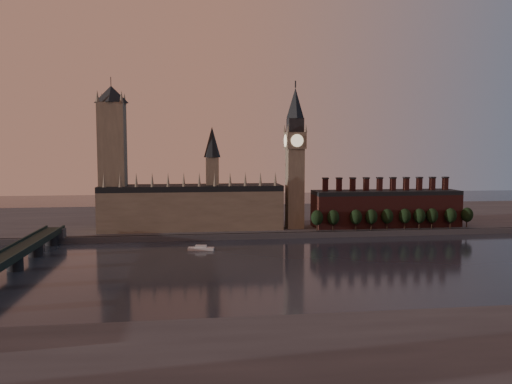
# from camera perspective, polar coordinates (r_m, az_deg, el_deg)

# --- Properties ---
(ground) EXTENTS (900.00, 900.00, 0.00)m
(ground) POSITION_cam_1_polar(r_m,az_deg,el_deg) (263.01, 7.25, -8.71)
(ground) COLOR black
(ground) RESTS_ON ground
(north_bank) EXTENTS (900.00, 182.00, 4.00)m
(north_bank) POSITION_cam_1_polar(r_m,az_deg,el_deg) (434.33, 1.28, -3.01)
(north_bank) COLOR #4D4D52
(north_bank) RESTS_ON ground
(palace_of_westminster) EXTENTS (130.00, 30.30, 74.00)m
(palace_of_westminster) POSITION_cam_1_polar(r_m,az_deg,el_deg) (364.29, -7.26, -1.47)
(palace_of_westminster) COLOR #82725D
(palace_of_westminster) RESTS_ON north_bank
(victoria_tower) EXTENTS (24.00, 24.00, 108.00)m
(victoria_tower) POSITION_cam_1_polar(r_m,az_deg,el_deg) (366.26, -16.07, 4.29)
(victoria_tower) COLOR #82725D
(victoria_tower) RESTS_ON north_bank
(big_ben) EXTENTS (15.00, 15.00, 107.00)m
(big_ben) POSITION_cam_1_polar(r_m,az_deg,el_deg) (365.09, 4.48, 4.11)
(big_ben) COLOR #82725D
(big_ben) RESTS_ON north_bank
(chimney_block) EXTENTS (110.00, 25.00, 37.00)m
(chimney_block) POSITION_cam_1_polar(r_m,az_deg,el_deg) (388.13, 14.61, -1.76)
(chimney_block) COLOR #52211F
(chimney_block) RESTS_ON north_bank
(embankment_tree_0) EXTENTS (8.60, 8.60, 14.88)m
(embankment_tree_0) POSITION_cam_1_polar(r_m,az_deg,el_deg) (355.85, 6.99, -2.94)
(embankment_tree_0) COLOR black
(embankment_tree_0) RESTS_ON north_bank
(embankment_tree_1) EXTENTS (8.60, 8.60, 14.88)m
(embankment_tree_1) POSITION_cam_1_polar(r_m,az_deg,el_deg) (359.08, 8.82, -2.89)
(embankment_tree_1) COLOR black
(embankment_tree_1) RESTS_ON north_bank
(embankment_tree_2) EXTENTS (8.60, 8.60, 14.88)m
(embankment_tree_2) POSITION_cam_1_polar(r_m,az_deg,el_deg) (364.15, 11.36, -2.82)
(embankment_tree_2) COLOR black
(embankment_tree_2) RESTS_ON north_bank
(embankment_tree_3) EXTENTS (8.60, 8.60, 14.88)m
(embankment_tree_3) POSITION_cam_1_polar(r_m,az_deg,el_deg) (367.87, 13.05, -2.77)
(embankment_tree_3) COLOR black
(embankment_tree_3) RESTS_ON north_bank
(embankment_tree_4) EXTENTS (8.60, 8.60, 14.88)m
(embankment_tree_4) POSITION_cam_1_polar(r_m,az_deg,el_deg) (373.24, 14.77, -2.70)
(embankment_tree_4) COLOR black
(embankment_tree_4) RESTS_ON north_bank
(embankment_tree_5) EXTENTS (8.60, 8.60, 14.88)m
(embankment_tree_5) POSITION_cam_1_polar(r_m,az_deg,el_deg) (378.12, 16.65, -2.64)
(embankment_tree_5) COLOR black
(embankment_tree_5) RESTS_ON north_bank
(embankment_tree_6) EXTENTS (8.60, 8.60, 14.88)m
(embankment_tree_6) POSITION_cam_1_polar(r_m,az_deg,el_deg) (382.01, 18.18, -2.61)
(embankment_tree_6) COLOR black
(embankment_tree_6) RESTS_ON north_bank
(embankment_tree_7) EXTENTS (8.60, 8.60, 14.88)m
(embankment_tree_7) POSITION_cam_1_polar(r_m,az_deg,el_deg) (386.48, 19.48, -2.56)
(embankment_tree_7) COLOR black
(embankment_tree_7) RESTS_ON north_bank
(embankment_tree_8) EXTENTS (8.60, 8.60, 14.88)m
(embankment_tree_8) POSITION_cam_1_polar(r_m,az_deg,el_deg) (392.43, 21.35, -2.51)
(embankment_tree_8) COLOR black
(embankment_tree_8) RESTS_ON north_bank
(embankment_tree_9) EXTENTS (8.60, 8.60, 14.88)m
(embankment_tree_9) POSITION_cam_1_polar(r_m,az_deg,el_deg) (400.90, 22.97, -2.41)
(embankment_tree_9) COLOR black
(embankment_tree_9) RESTS_ON north_bank
(westminster_bridge) EXTENTS (14.00, 200.00, 11.55)m
(westminster_bridge) POSITION_cam_1_polar(r_m,az_deg,el_deg) (265.93, -27.20, -7.43)
(westminster_bridge) COLOR black
(westminster_bridge) RESTS_ON ground
(river_boat) EXTENTS (16.34, 7.14, 3.16)m
(river_boat) POSITION_cam_1_polar(r_m,az_deg,el_deg) (309.29, -6.30, -6.42)
(river_boat) COLOR silver
(river_boat) RESTS_ON ground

